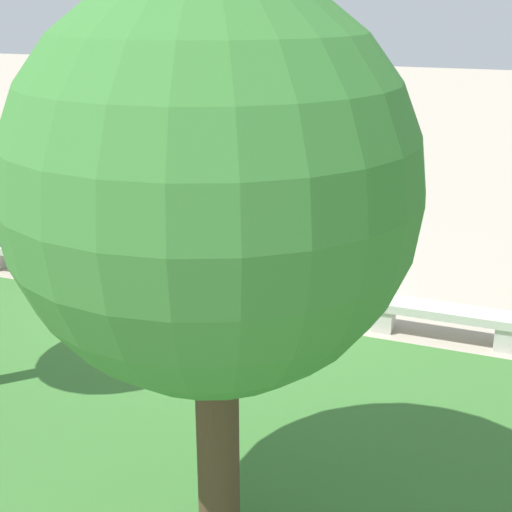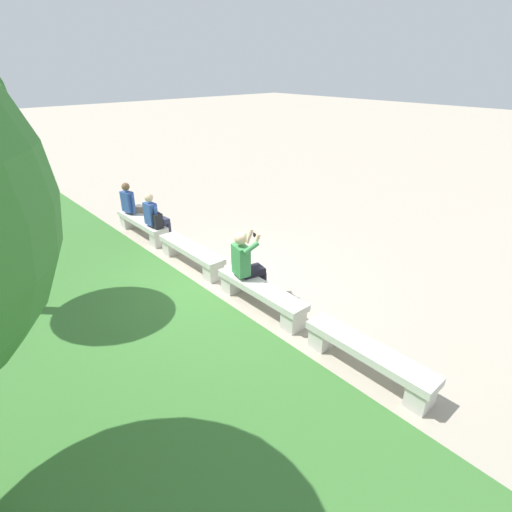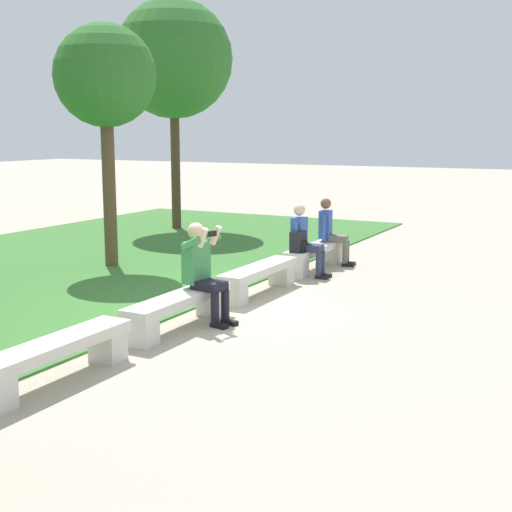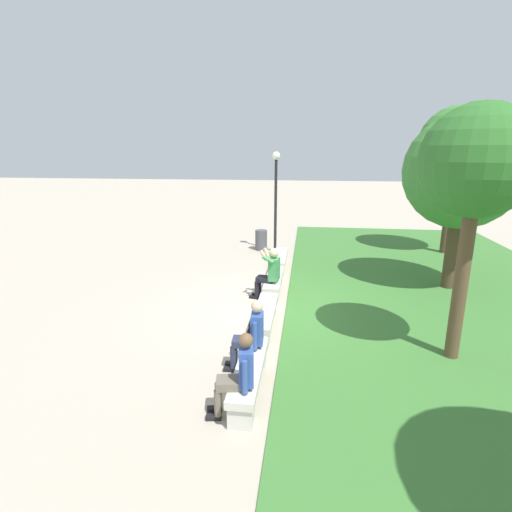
# 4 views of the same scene
# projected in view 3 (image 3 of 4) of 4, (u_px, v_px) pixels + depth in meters

# --- Properties ---
(ground_plane) EXTENTS (80.00, 80.00, 0.00)m
(ground_plane) POSITION_uv_depth(u_px,v_px,m) (223.00, 310.00, 10.10)
(ground_plane) COLOR #B2A593
(grass_strip) EXTENTS (20.65, 8.00, 0.03)m
(grass_strip) POSITION_uv_depth(u_px,v_px,m) (0.00, 279.00, 12.10)
(grass_strip) COLOR #3D7533
(grass_strip) RESTS_ON ground
(bench_main) EXTENTS (1.97, 0.40, 0.45)m
(bench_main) POSITION_uv_depth(u_px,v_px,m) (56.00, 354.00, 7.14)
(bench_main) COLOR beige
(bench_main) RESTS_ON ground
(bench_near) EXTENTS (1.97, 0.40, 0.45)m
(bench_near) POSITION_uv_depth(u_px,v_px,m) (179.00, 306.00, 9.08)
(bench_near) COLOR beige
(bench_near) RESTS_ON ground
(bench_mid) EXTENTS (1.97, 0.40, 0.45)m
(bench_mid) POSITION_uv_depth(u_px,v_px,m) (259.00, 275.00, 11.02)
(bench_mid) COLOR beige
(bench_mid) RESTS_ON ground
(bench_far) EXTENTS (1.97, 0.40, 0.45)m
(bench_far) POSITION_uv_depth(u_px,v_px,m) (315.00, 254.00, 12.97)
(bench_far) COLOR beige
(bench_far) RESTS_ON ground
(person_photographer) EXTENTS (0.52, 0.77, 1.32)m
(person_photographer) POSITION_uv_depth(u_px,v_px,m) (203.00, 267.00, 9.37)
(person_photographer) COLOR black
(person_photographer) RESTS_ON ground
(person_distant) EXTENTS (0.48, 0.68, 1.26)m
(person_distant) POSITION_uv_depth(u_px,v_px,m) (305.00, 238.00, 12.32)
(person_distant) COLOR black
(person_distant) RESTS_ON ground
(person_companion) EXTENTS (0.47, 0.71, 1.26)m
(person_companion) POSITION_uv_depth(u_px,v_px,m) (331.00, 230.00, 13.39)
(person_companion) COLOR black
(person_companion) RESTS_ON ground
(backpack) EXTENTS (0.28, 0.24, 0.43)m
(backpack) POSITION_uv_depth(u_px,v_px,m) (298.00, 242.00, 12.21)
(backpack) COLOR black
(backpack) RESTS_ON bench_far
(tree_left_background) EXTENTS (2.93, 2.93, 5.73)m
(tree_left_background) POSITION_uv_depth(u_px,v_px,m) (173.00, 59.00, 17.62)
(tree_left_background) COLOR #4C3826
(tree_left_background) RESTS_ON ground
(tree_far_back) EXTENTS (1.84, 1.84, 4.40)m
(tree_far_back) POSITION_uv_depth(u_px,v_px,m) (105.00, 78.00, 12.71)
(tree_far_back) COLOR brown
(tree_far_back) RESTS_ON ground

